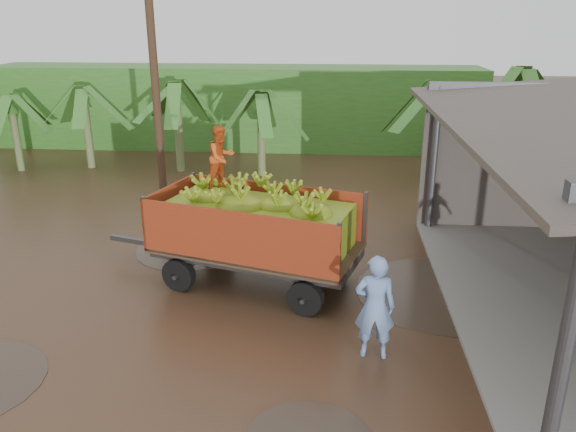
% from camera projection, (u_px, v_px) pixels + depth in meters
% --- Properties ---
extents(ground, '(100.00, 100.00, 0.00)m').
position_uv_depth(ground, '(200.00, 323.00, 11.11)').
color(ground, black).
rests_on(ground, ground).
extents(hedge_north, '(22.00, 3.00, 3.60)m').
position_uv_depth(hedge_north, '(235.00, 107.00, 25.67)').
color(hedge_north, '#2D661E').
rests_on(hedge_north, ground).
extents(banana_trailer, '(6.27, 3.36, 3.49)m').
position_uv_depth(banana_trailer, '(256.00, 228.00, 12.32)').
color(banana_trailer, red).
rests_on(banana_trailer, ground).
extents(man_blue, '(0.73, 0.50, 1.94)m').
position_uv_depth(man_blue, '(375.00, 307.00, 9.73)').
color(man_blue, '#6D8EC6').
rests_on(man_blue, ground).
extents(utility_pole, '(1.20, 0.24, 8.70)m').
position_uv_depth(utility_pole, '(154.00, 65.00, 16.15)').
color(utility_pole, '#47301E').
rests_on(utility_pole, ground).
extents(banana_plants, '(24.90, 18.62, 4.17)m').
position_uv_depth(banana_plants, '(92.00, 149.00, 17.36)').
color(banana_plants, '#2D661E').
rests_on(banana_plants, ground).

